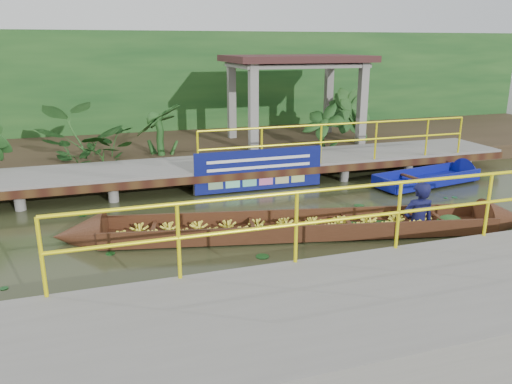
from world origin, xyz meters
name	(u,v)px	position (x,y,z in m)	size (l,w,h in m)	color
ground	(274,226)	(0.00, 0.00, 0.00)	(80.00, 80.00, 0.00)	#272E17
land_strip	(198,146)	(0.00, 7.50, 0.23)	(30.00, 8.00, 0.45)	#2F2417
far_dock	(230,166)	(0.02, 3.43, 0.48)	(16.00, 2.06, 1.66)	slate
near_dock	(457,303)	(1.00, -4.20, 0.30)	(18.00, 2.40, 1.73)	slate
pavilion	(295,68)	(3.00, 6.30, 2.82)	(4.40, 3.00, 3.00)	slate
foliage_backdrop	(183,87)	(0.00, 10.00, 2.00)	(30.00, 0.80, 4.00)	#133D17
vendor_boat	(322,220)	(0.75, -0.66, 0.27)	(9.27, 2.81, 2.21)	#361C0E
moored_blue_boat	(449,176)	(5.66, 1.80, 0.15)	(3.54, 1.46, 0.82)	navy
blue_banner	(260,169)	(0.52, 2.48, 0.56)	(3.29, 0.04, 1.03)	#0B125C
tropical_plants	(152,129)	(-1.75, 5.30, 1.25)	(14.28, 1.28, 1.60)	#133D17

